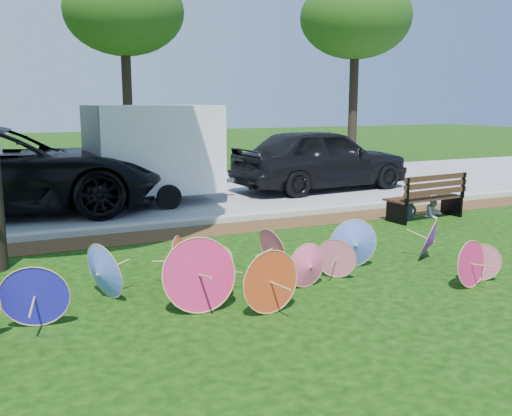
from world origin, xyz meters
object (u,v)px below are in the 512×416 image
at_px(parasol_pile, 248,267).
at_px(park_bench, 424,196).
at_px(dark_pickup, 321,159).
at_px(person_left, 410,193).
at_px(cargo_trailer, 154,149).
at_px(person_right, 435,195).

relative_size(parasol_pile, park_bench, 3.95).
relative_size(dark_pickup, person_left, 4.54).
bearing_deg(person_left, cargo_trailer, 130.75).
xyz_separation_m(parasol_pile, cargo_trailer, (0.69, 7.36, 1.00)).
xyz_separation_m(parasol_pile, person_left, (5.19, 3.03, 0.21)).
height_order(cargo_trailer, person_left, cargo_trailer).
relative_size(dark_pickup, park_bench, 2.80).
bearing_deg(cargo_trailer, parasol_pile, -98.63).
xyz_separation_m(parasol_pile, park_bench, (5.54, 2.98, 0.12)).
relative_size(cargo_trailer, person_right, 3.04).
height_order(dark_pickup, person_right, dark_pickup).
bearing_deg(dark_pickup, person_left, 169.32).
height_order(park_bench, person_right, person_right).
relative_size(parasol_pile, person_left, 6.42).
bearing_deg(park_bench, dark_pickup, 82.31).
height_order(park_bench, person_left, person_left).
xyz_separation_m(dark_pickup, person_left, (-0.49, -4.53, -0.32)).
bearing_deg(parasol_pile, person_left, 30.26).
relative_size(parasol_pile, person_right, 7.43).
relative_size(parasol_pile, cargo_trailer, 2.44).
bearing_deg(dark_pickup, park_bench, 173.74).
distance_m(park_bench, person_right, 0.35).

